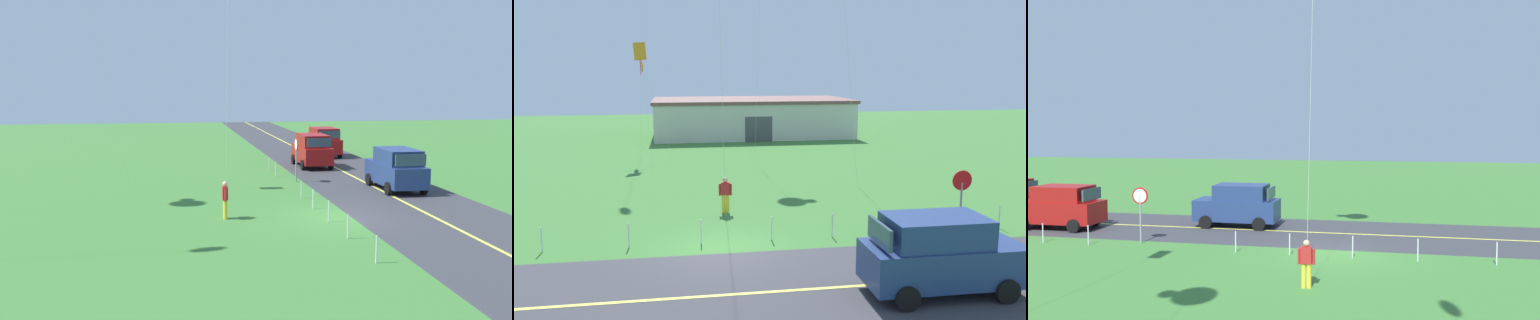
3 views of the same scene
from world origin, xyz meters
The scene contains 15 objects.
ground_plane centered at (0.00, 0.00, -0.05)m, with size 120.00×120.00×0.10m, color #3D7533.
asphalt_road centered at (0.00, -4.00, 0.00)m, with size 120.00×7.00×0.00m, color #38383D.
road_centre_stripe centered at (0.00, -4.00, 0.01)m, with size 120.00×0.16×0.00m, color #E5E04C.
car_suv_foreground centered at (5.65, -4.85, 1.15)m, with size 4.40×2.12×2.24m.
stop_sign centered at (8.88, -0.10, 1.80)m, with size 0.76×0.08×2.56m.
person_adult_near centered at (0.49, 4.86, 0.86)m, with size 0.58×0.22×1.60m.
kite_yellow_high centered at (-3.82, 20.84, 6.55)m, with size 0.91×3.72×7.12m.
kite_orange_near centered at (-3.91, 20.48, 7.35)m, with size 2.46×0.76×8.11m.
warehouse_distant centered at (5.46, 33.26, 1.75)m, with size 18.36×10.20×3.50m.
fence_post_0 centered at (-6.24, 0.70, 0.45)m, with size 0.05×0.05×0.90m, color silver.
fence_post_1 centered at (-3.31, 0.70, 0.45)m, with size 0.05×0.05×0.90m, color silver.
fence_post_2 centered at (-0.76, 0.70, 0.45)m, with size 0.05×0.05×0.90m, color silver.
fence_post_3 centered at (1.83, 0.70, 0.45)m, with size 0.05×0.05×0.90m, color silver.
fence_post_4 centered at (4.15, 0.70, 0.45)m, with size 0.05×0.05×0.90m, color silver.
fence_post_5 centered at (11.02, 0.70, 0.45)m, with size 0.05×0.05×0.90m, color silver.
Camera 2 is at (-1.48, -18.37, 6.24)m, focal length 38.11 mm.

